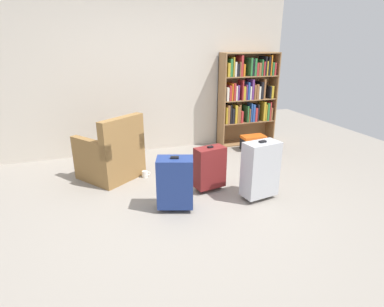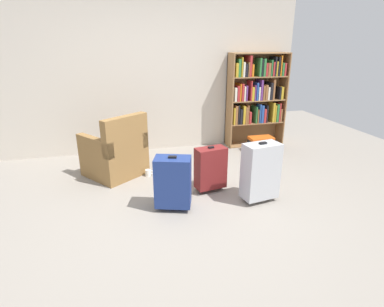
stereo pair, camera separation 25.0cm
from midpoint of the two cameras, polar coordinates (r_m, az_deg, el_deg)
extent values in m
plane|color=gray|center=(3.66, -3.49, -10.08)|extent=(8.87, 8.87, 0.00)
cube|color=beige|center=(5.41, -10.19, 14.01)|extent=(5.07, 0.10, 2.60)
cube|color=olive|center=(5.60, 4.13, 9.52)|extent=(0.02, 0.32, 1.64)
cube|color=olive|center=(6.07, 13.33, 9.84)|extent=(0.02, 0.32, 1.64)
cube|color=olive|center=(5.95, 8.25, 9.97)|extent=(1.05, 0.02, 1.64)
cube|color=olive|center=(6.01, 8.50, 2.09)|extent=(1.01, 0.30, 0.02)
cube|color=olive|center=(5.90, 8.70, 5.89)|extent=(1.01, 0.30, 0.02)
cube|color=olive|center=(5.82, 8.92, 9.81)|extent=(1.01, 0.30, 0.02)
cube|color=olive|center=(5.76, 9.14, 13.84)|extent=(1.01, 0.30, 0.02)
cube|color=olive|center=(5.73, 9.36, 17.72)|extent=(1.01, 0.30, 0.02)
cube|color=gold|center=(5.64, 4.71, 7.05)|extent=(0.03, 0.23, 0.29)
cube|color=brown|center=(5.67, 5.01, 7.28)|extent=(0.04, 0.26, 0.33)
cube|color=black|center=(5.68, 5.44, 7.34)|extent=(0.02, 0.25, 0.34)
cube|color=black|center=(5.67, 6.01, 6.93)|extent=(0.04, 0.18, 0.27)
cube|color=gold|center=(5.70, 6.46, 7.28)|extent=(0.04, 0.21, 0.32)
cube|color=brown|center=(5.75, 6.76, 7.24)|extent=(0.03, 0.26, 0.30)
cube|color=brown|center=(5.73, 7.17, 7.33)|extent=(0.02, 0.20, 0.33)
cube|color=#B22D2D|center=(5.76, 7.57, 6.77)|extent=(0.04, 0.19, 0.21)
cube|color=#2D7238|center=(5.82, 8.53, 7.29)|extent=(0.02, 0.24, 0.29)
cube|color=brown|center=(5.84, 8.81, 7.08)|extent=(0.02, 0.25, 0.25)
cube|color=#264C99|center=(5.82, 9.31, 7.46)|extent=(0.02, 0.18, 0.34)
cube|color=#264C99|center=(5.85, 9.66, 7.41)|extent=(0.04, 0.20, 0.31)
cube|color=#B22D2D|center=(5.90, 10.02, 7.16)|extent=(0.04, 0.23, 0.25)
cube|color=black|center=(5.90, 10.44, 7.43)|extent=(0.02, 0.20, 0.31)
cube|color=gold|center=(5.96, 11.52, 7.69)|extent=(0.04, 0.21, 0.35)
cube|color=gold|center=(5.97, 11.91, 7.44)|extent=(0.02, 0.18, 0.30)
cube|color=#2D7238|center=(6.02, 12.10, 7.62)|extent=(0.04, 0.26, 0.32)
cube|color=#B22D2D|center=(6.04, 12.43, 7.73)|extent=(0.02, 0.27, 0.34)
cube|color=brown|center=(6.05, 12.79, 7.21)|extent=(0.03, 0.21, 0.24)
cube|color=silver|center=(5.56, 4.91, 10.84)|extent=(0.04, 0.21, 0.23)
cube|color=#B22D2D|center=(5.60, 5.29, 11.04)|extent=(0.04, 0.27, 0.26)
cube|color=orange|center=(5.62, 5.63, 11.23)|extent=(0.02, 0.27, 0.29)
cube|color=#B22D2D|center=(5.63, 6.08, 11.25)|extent=(0.03, 0.25, 0.30)
cube|color=silver|center=(5.65, 6.43, 11.02)|extent=(0.03, 0.25, 0.25)
cube|color=#66337F|center=(5.66, 6.80, 11.09)|extent=(0.02, 0.24, 0.26)
cube|color=#B22D2D|center=(5.67, 7.63, 11.48)|extent=(0.02, 0.21, 0.34)
cube|color=gold|center=(5.69, 7.98, 10.94)|extent=(0.04, 0.19, 0.23)
cube|color=#66337F|center=(5.70, 8.37, 11.10)|extent=(0.02, 0.19, 0.27)
cube|color=#264C99|center=(5.73, 8.67, 11.32)|extent=(0.03, 0.22, 0.31)
cube|color=silver|center=(5.75, 9.02, 10.98)|extent=(0.03, 0.22, 0.23)
cube|color=#66337F|center=(5.78, 9.33, 11.59)|extent=(0.03, 0.26, 0.35)
cube|color=brown|center=(5.78, 9.89, 11.06)|extent=(0.04, 0.19, 0.25)
cube|color=brown|center=(5.80, 10.35, 11.12)|extent=(0.04, 0.18, 0.26)
cube|color=silver|center=(5.83, 10.69, 10.95)|extent=(0.03, 0.19, 0.22)
cube|color=black|center=(5.87, 10.98, 11.38)|extent=(0.04, 0.26, 0.30)
cube|color=brown|center=(5.87, 11.53, 11.57)|extent=(0.03, 0.20, 0.35)
cube|color=black|center=(5.93, 12.63, 10.95)|extent=(0.02, 0.18, 0.22)
cube|color=gold|center=(5.96, 12.91, 10.97)|extent=(0.04, 0.21, 0.22)
cube|color=gold|center=(5.50, 5.13, 15.03)|extent=(0.04, 0.18, 0.23)
cube|color=#2D7238|center=(5.54, 5.45, 15.39)|extent=(0.04, 0.24, 0.29)
cube|color=gold|center=(5.56, 5.89, 15.54)|extent=(0.02, 0.24, 0.32)
cube|color=silver|center=(5.56, 6.33, 15.12)|extent=(0.03, 0.20, 0.24)
cube|color=black|center=(5.60, 6.65, 14.98)|extent=(0.04, 0.25, 0.21)
cube|color=brown|center=(5.59, 7.20, 15.10)|extent=(0.02, 0.18, 0.24)
cube|color=#B22D2D|center=(5.63, 7.33, 15.67)|extent=(0.04, 0.27, 0.35)
cube|color=orange|center=(5.65, 7.75, 14.94)|extent=(0.03, 0.25, 0.20)
cube|color=#2D7238|center=(5.71, 9.06, 15.42)|extent=(0.03, 0.25, 0.30)
cube|color=black|center=(5.71, 9.44, 15.33)|extent=(0.03, 0.22, 0.29)
cube|color=#2D7238|center=(5.75, 9.75, 15.37)|extent=(0.04, 0.26, 0.29)
cube|color=#B22D2D|center=(5.75, 10.26, 14.96)|extent=(0.03, 0.20, 0.22)
cube|color=brown|center=(5.79, 10.56, 14.99)|extent=(0.04, 0.25, 0.22)
cube|color=#2D7238|center=(5.80, 11.02, 15.22)|extent=(0.02, 0.23, 0.27)
cube|color=#B22D2D|center=(5.84, 11.27, 15.07)|extent=(0.03, 0.27, 0.24)
cube|color=black|center=(5.84, 11.61, 15.46)|extent=(0.02, 0.25, 0.32)
cube|color=gold|center=(5.87, 11.81, 15.09)|extent=(0.02, 0.27, 0.25)
cube|color=black|center=(5.86, 12.32, 15.39)|extent=(0.03, 0.20, 0.32)
cube|color=orange|center=(5.89, 12.59, 15.52)|extent=(0.02, 0.24, 0.34)
cube|color=#2D7238|center=(5.92, 12.86, 14.94)|extent=(0.03, 0.26, 0.22)
cube|color=#B22D2D|center=(5.94, 13.22, 14.90)|extent=(0.03, 0.25, 0.22)
cube|color=olive|center=(4.59, -16.25, -1.70)|extent=(0.98, 0.98, 0.40)
cube|color=tan|center=(4.51, -16.54, 1.14)|extent=(0.75, 0.76, 0.08)
cube|color=olive|center=(4.24, -14.33, 3.12)|extent=(0.63, 0.51, 0.50)
cube|color=olive|center=(4.67, -13.79, 2.93)|extent=(0.50, 0.62, 0.22)
cube|color=olive|center=(4.32, -19.69, 0.95)|extent=(0.50, 0.62, 0.22)
cylinder|color=white|center=(4.50, -10.20, -3.76)|extent=(0.08, 0.08, 0.10)
torus|color=white|center=(4.50, -9.55, -3.63)|extent=(0.06, 0.01, 0.06)
cube|color=black|center=(5.62, 9.85, 1.83)|extent=(0.40, 0.23, 0.23)
cube|color=#D85919|center=(5.58, 9.92, 2.99)|extent=(0.41, 0.24, 0.05)
cube|color=navy|center=(3.51, -5.15, -5.30)|extent=(0.46, 0.36, 0.57)
cube|color=black|center=(3.40, -5.31, -0.76)|extent=(0.10, 0.08, 0.02)
cylinder|color=black|center=(3.67, -7.22, -9.69)|extent=(0.06, 0.06, 0.05)
cylinder|color=black|center=(3.65, -2.77, -9.75)|extent=(0.06, 0.06, 0.05)
cube|color=maroon|center=(3.96, 1.48, -2.58)|extent=(0.41, 0.26, 0.53)
cube|color=black|center=(3.86, 1.52, 1.19)|extent=(0.08, 0.05, 0.02)
cylinder|color=black|center=(4.02, -0.21, -6.76)|extent=(0.06, 0.06, 0.05)
cylinder|color=black|center=(4.14, 3.05, -5.94)|extent=(0.06, 0.06, 0.05)
cube|color=#B7BABF|center=(3.79, 10.58, -2.85)|extent=(0.46, 0.30, 0.67)
cube|color=black|center=(3.67, 10.92, 2.14)|extent=(0.09, 0.06, 0.02)
cylinder|color=black|center=(3.86, 8.48, -8.22)|extent=(0.06, 0.06, 0.05)
cylinder|color=black|center=(4.02, 11.93, -7.21)|extent=(0.06, 0.06, 0.05)
camera|label=1|loc=(0.12, -91.90, -0.69)|focal=29.13mm
camera|label=2|loc=(0.12, 88.10, 0.69)|focal=29.13mm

